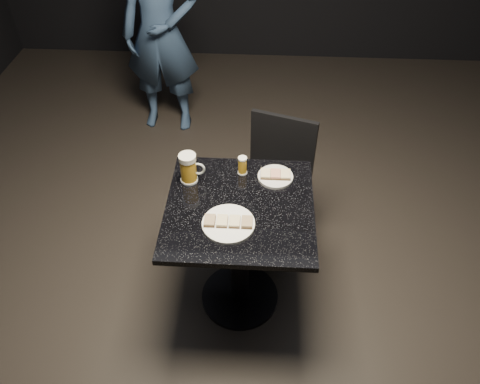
# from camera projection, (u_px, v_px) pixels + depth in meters

# --- Properties ---
(floor) EXTENTS (6.00, 6.00, 0.00)m
(floor) POSITION_uv_depth(u_px,v_px,m) (240.00, 297.00, 2.72)
(floor) COLOR black
(floor) RESTS_ON ground
(plate_large) EXTENTS (0.24, 0.24, 0.01)m
(plate_large) POSITION_uv_depth(u_px,v_px,m) (228.00, 224.00, 2.11)
(plate_large) COLOR white
(plate_large) RESTS_ON table
(plate_small) EXTENTS (0.18, 0.18, 0.01)m
(plate_small) POSITION_uv_depth(u_px,v_px,m) (275.00, 177.00, 2.34)
(plate_small) COLOR silver
(plate_small) RESTS_ON table
(patron) EXTENTS (0.59, 0.39, 1.58)m
(patron) POSITION_uv_depth(u_px,v_px,m) (160.00, 33.00, 3.47)
(patron) COLOR navy
(patron) RESTS_ON floor
(table) EXTENTS (0.70, 0.70, 0.75)m
(table) POSITION_uv_depth(u_px,v_px,m) (240.00, 240.00, 2.37)
(table) COLOR black
(table) RESTS_ON floor
(beer_mug) EXTENTS (0.13, 0.09, 0.16)m
(beer_mug) POSITION_uv_depth(u_px,v_px,m) (189.00, 168.00, 2.28)
(beer_mug) COLOR silver
(beer_mug) RESTS_ON table
(beer_tumbler) EXTENTS (0.05, 0.05, 0.10)m
(beer_tumbler) POSITION_uv_depth(u_px,v_px,m) (242.00, 165.00, 2.34)
(beer_tumbler) COLOR silver
(beer_tumbler) RESTS_ON table
(chair) EXTENTS (0.48, 0.48, 0.86)m
(chair) POSITION_uv_depth(u_px,v_px,m) (275.00, 179.00, 2.72)
(chair) COLOR black
(chair) RESTS_ON floor
(canapes_on_plate_large) EXTENTS (0.22, 0.07, 0.02)m
(canapes_on_plate_large) POSITION_uv_depth(u_px,v_px,m) (228.00, 221.00, 2.10)
(canapes_on_plate_large) COLOR #4C3521
(canapes_on_plate_large) RESTS_ON plate_large
(canapes_on_plate_small) EXTENTS (0.15, 0.07, 0.02)m
(canapes_on_plate_small) POSITION_uv_depth(u_px,v_px,m) (276.00, 174.00, 2.33)
(canapes_on_plate_small) COLOR #4C3521
(canapes_on_plate_small) RESTS_ON plate_small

